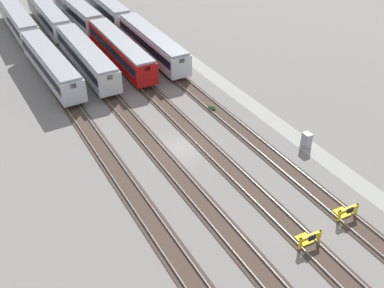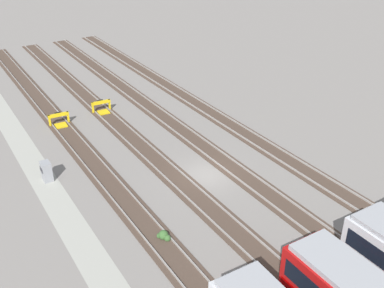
{
  "view_description": "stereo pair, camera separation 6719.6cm",
  "coord_description": "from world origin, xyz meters",
  "px_view_note": "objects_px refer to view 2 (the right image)",
  "views": [
    {
      "loc": [
        -32.41,
        17.07,
        25.78
      ],
      "look_at": [
        -2.18,
        0.0,
        1.8
      ],
      "focal_mm": 42.0,
      "sensor_mm": 36.0,
      "label": 1
    },
    {
      "loc": [
        25.06,
        -17.1,
        19.05
      ],
      "look_at": [
        -2.18,
        0.0,
        1.8
      ],
      "focal_mm": 42.0,
      "sensor_mm": 36.0,
      "label": 2
    }
  ],
  "objects_px": {
    "bumper_stop_nearest_track": "(60,120)",
    "bumper_stop_near_inner_track": "(102,108)",
    "weed_clump": "(164,236)",
    "electrical_cabinet": "(46,171)"
  },
  "relations": [
    {
      "from": "bumper_stop_near_inner_track",
      "to": "bumper_stop_nearest_track",
      "type": "bearing_deg",
      "value": -80.83
    },
    {
      "from": "bumper_stop_near_inner_track",
      "to": "electrical_cabinet",
      "type": "xyz_separation_m",
      "value": [
        9.94,
        -8.58,
        0.29
      ]
    },
    {
      "from": "bumper_stop_near_inner_track",
      "to": "electrical_cabinet",
      "type": "relative_size",
      "value": 1.26
    },
    {
      "from": "bumper_stop_nearest_track",
      "to": "weed_clump",
      "type": "distance_m",
      "value": 20.1
    },
    {
      "from": "bumper_stop_nearest_track",
      "to": "electrical_cabinet",
      "type": "relative_size",
      "value": 1.26
    },
    {
      "from": "bumper_stop_nearest_track",
      "to": "electrical_cabinet",
      "type": "xyz_separation_m",
      "value": [
        9.18,
        -3.9,
        0.29
      ]
    },
    {
      "from": "bumper_stop_near_inner_track",
      "to": "electrical_cabinet",
      "type": "bearing_deg",
      "value": -40.8
    },
    {
      "from": "electrical_cabinet",
      "to": "weed_clump",
      "type": "xyz_separation_m",
      "value": [
        10.92,
        4.31,
        -0.56
      ]
    },
    {
      "from": "weed_clump",
      "to": "electrical_cabinet",
      "type": "bearing_deg",
      "value": -158.48
    },
    {
      "from": "bumper_stop_nearest_track",
      "to": "bumper_stop_near_inner_track",
      "type": "bearing_deg",
      "value": 99.17
    }
  ]
}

